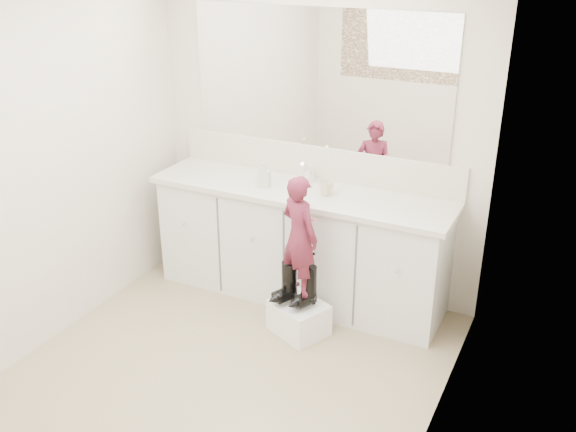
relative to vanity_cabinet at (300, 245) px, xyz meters
The scene contains 16 objects.
floor 1.30m from the vanity_cabinet, 90.00° to the right, with size 3.00×3.00×0.00m, color #948260.
wall_back 0.82m from the vanity_cabinet, 90.00° to the left, with size 2.60×2.60×0.00m, color beige.
wall_left 1.95m from the vanity_cabinet, 136.70° to the right, with size 3.00×3.00×0.00m, color beige.
wall_right 1.95m from the vanity_cabinet, 43.30° to the right, with size 3.00×3.00×0.00m, color beige.
vanity_cabinet is the anchor object (origin of this frame).
countertop 0.45m from the vanity_cabinet, 90.00° to the right, with size 2.28×0.58×0.04m, color beige.
backsplash 0.64m from the vanity_cabinet, 90.00° to the left, with size 2.28×0.03×0.25m, color beige.
mirror 1.24m from the vanity_cabinet, 90.00° to the left, with size 2.00×0.02×1.00m, color white.
faucet 0.54m from the vanity_cabinet, 90.00° to the left, with size 0.08×0.08×0.10m, color silver.
cup 0.56m from the vanity_cabinet, ahead, with size 0.11×0.11×0.11m, color beige.
soap_bottle 0.62m from the vanity_cabinet, 163.92° to the right, with size 0.08×0.08×0.18m, color beige.
step_stool 0.61m from the vanity_cabinet, 65.31° to the right, with size 0.37×0.30×0.23m, color white.
boot_left 0.50m from the vanity_cabinet, 73.20° to the right, with size 0.11×0.20×0.30m, color black, non-canonical shape.
boot_right 0.56m from the vanity_cabinet, 58.30° to the right, with size 0.11×0.20×0.30m, color black, non-canonical shape.
toddler 0.62m from the vanity_cabinet, 65.31° to the right, with size 0.31×0.20×0.84m, color #992F4A.
toothbrush 0.72m from the vanity_cabinet, 58.74° to the right, with size 0.01×0.01×0.14m, color #E75A81.
Camera 1 is at (1.86, -2.73, 2.58)m, focal length 40.00 mm.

